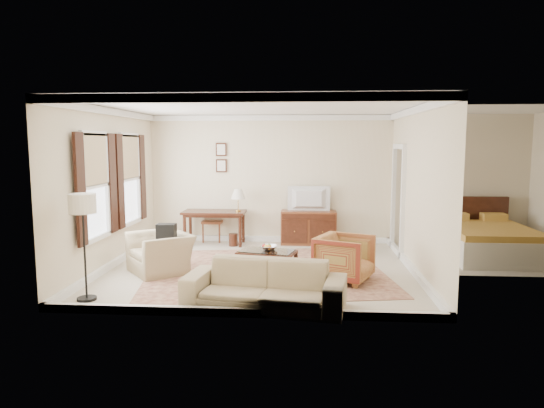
# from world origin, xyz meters

# --- Properties ---
(room_shell) EXTENTS (5.51, 5.01, 2.91)m
(room_shell) POSITION_xyz_m (0.00, 0.00, 2.47)
(room_shell) COLOR beige
(room_shell) RESTS_ON ground
(annex_bedroom) EXTENTS (3.00, 2.70, 2.90)m
(annex_bedroom) POSITION_xyz_m (4.49, 1.15, 0.34)
(annex_bedroom) COLOR beige
(annex_bedroom) RESTS_ON ground
(window_front) EXTENTS (0.12, 1.56, 1.80)m
(window_front) POSITION_xyz_m (-2.70, -0.70, 1.55)
(window_front) COLOR #CCB284
(window_front) RESTS_ON room_shell
(window_rear) EXTENTS (0.12, 1.56, 1.80)m
(window_rear) POSITION_xyz_m (-2.70, 0.90, 1.55)
(window_rear) COLOR #CCB284
(window_rear) RESTS_ON room_shell
(doorway) EXTENTS (0.10, 1.12, 2.25)m
(doorway) POSITION_xyz_m (2.71, 1.50, 1.08)
(doorway) COLOR white
(doorway) RESTS_ON room_shell
(rug) EXTENTS (4.61, 4.12, 0.01)m
(rug) POSITION_xyz_m (0.12, -0.17, 0.01)
(rug) COLOR #5A211E
(rug) RESTS_ON room_shell
(writing_desk) EXTENTS (1.39, 0.69, 0.76)m
(writing_desk) POSITION_xyz_m (-1.22, 2.05, 0.65)
(writing_desk) COLOR #452013
(writing_desk) RESTS_ON room_shell
(desk_chair) EXTENTS (0.52, 0.52, 1.05)m
(desk_chair) POSITION_xyz_m (-1.33, 2.40, 0.53)
(desk_chair) COLOR brown
(desk_chair) RESTS_ON room_shell
(desk_lamp) EXTENTS (0.32, 0.32, 0.50)m
(desk_lamp) POSITION_xyz_m (-0.68, 2.05, 1.01)
(desk_lamp) COLOR silver
(desk_lamp) RESTS_ON writing_desk
(framed_prints) EXTENTS (0.25, 0.04, 0.68)m
(framed_prints) POSITION_xyz_m (-1.12, 2.47, 1.94)
(framed_prints) COLOR #452013
(framed_prints) RESTS_ON room_shell
(sideboard) EXTENTS (1.23, 0.47, 0.76)m
(sideboard) POSITION_xyz_m (0.89, 2.23, 0.38)
(sideboard) COLOR brown
(sideboard) RESTS_ON room_shell
(tv) EXTENTS (0.90, 0.52, 0.12)m
(tv) POSITION_xyz_m (0.89, 2.21, 1.21)
(tv) COLOR black
(tv) RESTS_ON sideboard
(coffee_table) EXTENTS (1.08, 0.79, 0.41)m
(coffee_table) POSITION_xyz_m (0.15, -0.31, 0.31)
(coffee_table) COLOR #452013
(coffee_table) RESTS_ON room_shell
(fruit_bowl) EXTENTS (0.42, 0.42, 0.10)m
(fruit_bowl) POSITION_xyz_m (0.19, -0.26, 0.47)
(fruit_bowl) COLOR silver
(fruit_bowl) RESTS_ON coffee_table
(book_a) EXTENTS (0.28, 0.07, 0.38)m
(book_a) POSITION_xyz_m (-0.01, -0.29, 0.16)
(book_a) COLOR brown
(book_a) RESTS_ON coffee_table
(book_b) EXTENTS (0.28, 0.10, 0.38)m
(book_b) POSITION_xyz_m (0.29, -0.37, 0.16)
(book_b) COLOR brown
(book_b) RESTS_ON coffee_table
(striped_armchair) EXTENTS (1.04, 1.07, 0.85)m
(striped_armchair) POSITION_xyz_m (1.47, -0.69, 0.42)
(striped_armchair) COLOR maroon
(striped_armchair) RESTS_ON room_shell
(club_armchair) EXTENTS (1.20, 1.26, 0.93)m
(club_armchair) POSITION_xyz_m (-1.72, -0.35, 0.46)
(club_armchair) COLOR tan
(club_armchair) RESTS_ON room_shell
(backpack) EXTENTS (0.33, 0.38, 0.40)m
(backpack) POSITION_xyz_m (-1.60, -0.38, 0.71)
(backpack) COLOR black
(backpack) RESTS_ON club_armchair
(sofa) EXTENTS (2.27, 0.97, 0.86)m
(sofa) POSITION_xyz_m (0.27, -2.08, 0.43)
(sofa) COLOR tan
(sofa) RESTS_ON room_shell
(floor_lamp) EXTENTS (0.38, 0.38, 1.56)m
(floor_lamp) POSITION_xyz_m (-2.34, -1.94, 1.30)
(floor_lamp) COLOR black
(floor_lamp) RESTS_ON room_shell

